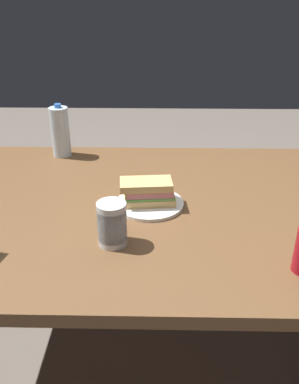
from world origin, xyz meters
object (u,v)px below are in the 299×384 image
Objects in this scene: sandwich at (148,192)px; dining_table at (161,224)px; paper_plate at (149,204)px; plastic_cup_stack at (112,224)px; water_bottle_spare at (60,132)px.

dining_table is at bearing -163.02° from sandwich.
plastic_cup_stack reaches higher than paper_plate.
plastic_cup_stack reaches higher than sandwich.
paper_plate is 0.05m from sandwich.
dining_table is at bearing -120.49° from plastic_cup_stack.
paper_plate is at bearing 131.11° from water_bottle_spare.
sandwich is 0.59m from water_bottle_spare.
plastic_cup_stack is at bearing 66.24° from paper_plate.
water_bottle_spare reaches higher than dining_table.
water_bottle_spare is (0.39, -0.45, 0.05)m from sandwich.
plastic_cup_stack reaches higher than dining_table.
plastic_cup_stack is (0.14, 0.24, 0.14)m from dining_table.
water_bottle_spare is at bearing -45.32° from dining_table.
dining_table is 0.31m from plastic_cup_stack.
water_bottle_spare reaches higher than sandwich.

